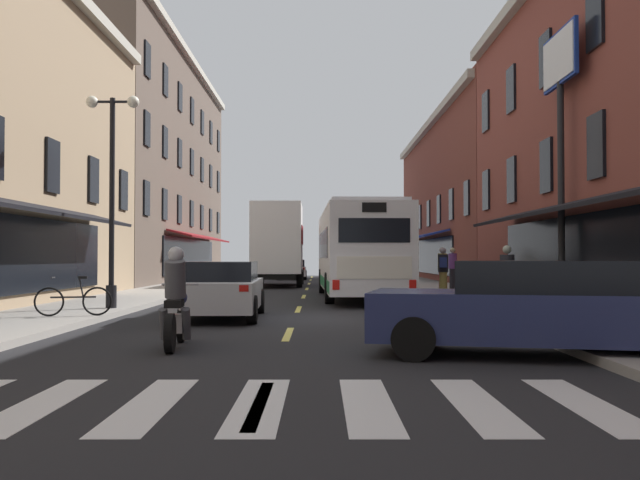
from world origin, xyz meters
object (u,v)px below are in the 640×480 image
Objects in this scene: street_lamp_twin at (115,191)px; box_truck at (281,246)px; transit_bus at (360,251)px; sedan_near at (223,289)px; motorcycle_rider at (178,305)px; billboard_sign at (563,101)px; pedestrian_far at (510,277)px; pedestrian_rear at (455,267)px; pedestrian_near at (446,270)px; sedan_mid at (536,308)px; sedan_far at (294,269)px; pedestrian_mid at (445,268)px; bicycle_near at (76,300)px.

box_truck is at bearing 78.88° from street_lamp_twin.
transit_bus is 2.00× the size of street_lamp_twin.
box_truck is 19.07m from sedan_near.
motorcycle_rider is at bearing -104.81° from transit_bus.
billboard_sign is 4.51× the size of pedestrian_far.
pedestrian_rear is at bearing 31.31° from pedestrian_far.
pedestrian_far is (-1.75, -1.11, -4.69)m from billboard_sign.
transit_bus is 6.43× the size of pedestrian_rear.
street_lamp_twin is (-9.93, -6.44, 2.23)m from pedestrian_near.
transit_bus reaches higher than sedan_near.
sedan_mid is at bearing -85.94° from pedestrian_near.
sedan_mid is at bearing -78.28° from box_truck.
sedan_far is 2.74× the size of pedestrian_rear.
transit_bus is at bearing -175.49° from pedestrian_rear.
motorcycle_rider is 20.50m from pedestrian_rear.
pedestrian_far reaches higher than motorcycle_rider.
street_lamp_twin is (-10.50, -9.87, 2.22)m from pedestrian_mid.
pedestrian_rear is at bearing 93.56° from billboard_sign.
motorcycle_rider reaches higher than sedan_mid.
sedan_near is 0.79× the size of street_lamp_twin.
transit_bus is 6.86× the size of pedestrian_far.
bicycle_near is 13.49m from pedestrian_near.
pedestrian_mid is (7.07, -7.57, -1.04)m from box_truck.
bicycle_near is (-3.54, -19.98, -1.58)m from box_truck.
sedan_mid is 0.89× the size of street_lamp_twin.
sedan_near is at bearing -113.80° from transit_bus.
pedestrian_mid is (7.32, 17.03, 0.33)m from motorcycle_rider.
motorcycle_rider is 0.37× the size of street_lamp_twin.
pedestrian_far is at bearing -79.02° from pedestrian_near.
billboard_sign is 4.40× the size of pedestrian_near.
sedan_mid is at bearing -82.13° from sedan_far.
sedan_mid is 2.88× the size of pedestrian_mid.
transit_bus is at bearing 177.90° from pedestrian_near.
billboard_sign is 12.22m from street_lamp_twin.
sedan_mid reaches higher than sedan_far.
billboard_sign is 1.48× the size of sedan_mid.
street_lamp_twin is (0.11, 2.54, 2.76)m from bicycle_near.
sedan_near is at bearing -164.05° from pedestrian_rear.
transit_bus is at bearing 75.19° from motorcycle_rider.
street_lamp_twin reaches higher than pedestrian_mid.
sedan_mid is (5.61, -6.59, 0.03)m from sedan_near.
pedestrian_near reaches higher than sedan_far.
pedestrian_near is 1.03× the size of pedestrian_far.
billboard_sign is 4.41× the size of bicycle_near.
pedestrian_far is at bearing 78.18° from sedan_mid.
sedan_far is 35.99m from motorcycle_rider.
pedestrian_far is 0.94× the size of pedestrian_rear.
sedan_far is 2.92× the size of pedestrian_far.
billboard_sign is 9.48m from transit_bus.
pedestrian_far is at bearing -69.81° from box_truck.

